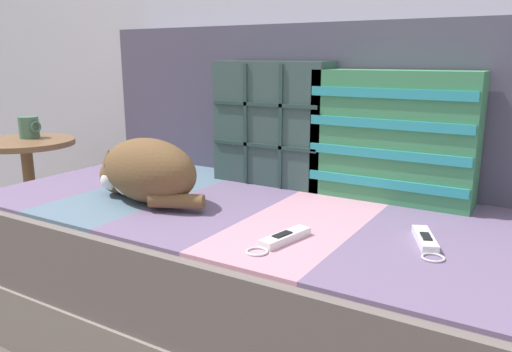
{
  "coord_description": "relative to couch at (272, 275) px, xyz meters",
  "views": [
    {
      "loc": [
        0.67,
        -1.1,
        0.84
      ],
      "look_at": [
        -0.01,
        0.02,
        0.53
      ],
      "focal_mm": 35.0,
      "sensor_mm": 36.0,
      "label": 1
    }
  ],
  "objects": [
    {
      "name": "coffee_mug",
      "position": [
        -1.21,
        0.09,
        0.35
      ],
      "size": [
        0.09,
        0.08,
        0.09
      ],
      "color": "#477056",
      "rests_on": "end_table"
    },
    {
      "name": "throw_pillow_quilted",
      "position": [
        -0.13,
        0.24,
        0.42
      ],
      "size": [
        0.39,
        0.14,
        0.4
      ],
      "color": "#38514C",
      "rests_on": "couch"
    },
    {
      "name": "game_remote_near",
      "position": [
        0.16,
        -0.24,
        0.23
      ],
      "size": [
        0.08,
        0.2,
        0.02
      ],
      "color": "white",
      "rests_on": "couch"
    },
    {
      "name": "sofa_backrest",
      "position": [
        -0.0,
        0.38,
        0.48
      ],
      "size": [
        1.78,
        0.14,
        0.52
      ],
      "color": "#514C60",
      "rests_on": "couch"
    },
    {
      "name": "end_table",
      "position": [
        -1.18,
        0.04,
        0.14
      ],
      "size": [
        0.39,
        0.39,
        0.51
      ],
      "color": "brown",
      "rests_on": "ground_plane"
    },
    {
      "name": "sleeping_cat",
      "position": [
        -0.34,
        -0.16,
        0.31
      ],
      "size": [
        0.41,
        0.22,
        0.19
      ],
      "color": "brown",
      "rests_on": "couch"
    },
    {
      "name": "throw_pillow_striped",
      "position": [
        0.27,
        0.24,
        0.41
      ],
      "size": [
        0.47,
        0.14,
        0.38
      ],
      "color": "#3D8956",
      "rests_on": "couch"
    },
    {
      "name": "game_remote_far",
      "position": [
        0.45,
        -0.09,
        0.23
      ],
      "size": [
        0.11,
        0.19,
        0.02
      ],
      "color": "white",
      "rests_on": "couch"
    },
    {
      "name": "couch",
      "position": [
        0.0,
        0.0,
        0.0
      ],
      "size": [
        1.82,
        0.9,
        0.43
      ],
      "color": "gray",
      "rests_on": "ground_plane"
    }
  ]
}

